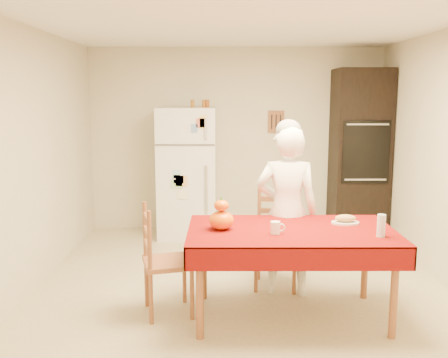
{
  "coord_description": "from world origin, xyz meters",
  "views": [
    {
      "loc": [
        -0.18,
        -4.64,
        1.84
      ],
      "look_at": [
        -0.17,
        0.2,
        1.04
      ],
      "focal_mm": 40.0,
      "sensor_mm": 36.0,
      "label": 1
    }
  ],
  "objects_px": {
    "bread_plate": "(345,223)",
    "oven_cabinet": "(359,153)",
    "seated_woman": "(287,212)",
    "coffee_mug": "(275,228)",
    "refrigerator": "(187,172)",
    "wine_glass": "(381,226)",
    "chair_far": "(277,235)",
    "dining_table": "(291,237)",
    "pumpkin_lower": "(221,220)",
    "chair_left": "(160,257)"
  },
  "relations": [
    {
      "from": "seated_woman",
      "to": "refrigerator",
      "type": "bearing_deg",
      "value": -55.82
    },
    {
      "from": "oven_cabinet",
      "to": "seated_woman",
      "type": "xyz_separation_m",
      "value": [
        -1.22,
        -2.07,
        -0.31
      ]
    },
    {
      "from": "wine_glass",
      "to": "chair_far",
      "type": "bearing_deg",
      "value": 126.47
    },
    {
      "from": "chair_left",
      "to": "wine_glass",
      "type": "bearing_deg",
      "value": -113.35
    },
    {
      "from": "pumpkin_lower",
      "to": "wine_glass",
      "type": "height_order",
      "value": "wine_glass"
    },
    {
      "from": "chair_left",
      "to": "pumpkin_lower",
      "type": "relative_size",
      "value": 4.61
    },
    {
      "from": "bread_plate",
      "to": "oven_cabinet",
      "type": "bearing_deg",
      "value": 72.47
    },
    {
      "from": "dining_table",
      "to": "seated_woman",
      "type": "distance_m",
      "value": 0.52
    },
    {
      "from": "wine_glass",
      "to": "bread_plate",
      "type": "bearing_deg",
      "value": 114.64
    },
    {
      "from": "refrigerator",
      "to": "bread_plate",
      "type": "relative_size",
      "value": 7.08
    },
    {
      "from": "coffee_mug",
      "to": "pumpkin_lower",
      "type": "xyz_separation_m",
      "value": [
        -0.43,
        0.14,
        0.03
      ]
    },
    {
      "from": "refrigerator",
      "to": "coffee_mug",
      "type": "bearing_deg",
      "value": -71.66
    },
    {
      "from": "refrigerator",
      "to": "seated_woman",
      "type": "distance_m",
      "value": 2.28
    },
    {
      "from": "wine_glass",
      "to": "bread_plate",
      "type": "height_order",
      "value": "wine_glass"
    },
    {
      "from": "chair_far",
      "to": "seated_woman",
      "type": "height_order",
      "value": "seated_woman"
    },
    {
      "from": "oven_cabinet",
      "to": "refrigerator",
      "type": "bearing_deg",
      "value": -178.82
    },
    {
      "from": "chair_far",
      "to": "refrigerator",
      "type": "bearing_deg",
      "value": 127.43
    },
    {
      "from": "chair_far",
      "to": "wine_glass",
      "type": "distance_m",
      "value": 1.24
    },
    {
      "from": "coffee_mug",
      "to": "pumpkin_lower",
      "type": "relative_size",
      "value": 0.48
    },
    {
      "from": "chair_left",
      "to": "seated_woman",
      "type": "xyz_separation_m",
      "value": [
        1.12,
        0.45,
        0.28
      ]
    },
    {
      "from": "refrigerator",
      "to": "coffee_mug",
      "type": "distance_m",
      "value": 2.81
    },
    {
      "from": "seated_woman",
      "to": "coffee_mug",
      "type": "height_order",
      "value": "seated_woman"
    },
    {
      "from": "refrigerator",
      "to": "oven_cabinet",
      "type": "height_order",
      "value": "oven_cabinet"
    },
    {
      "from": "oven_cabinet",
      "to": "bread_plate",
      "type": "bearing_deg",
      "value": -107.53
    },
    {
      "from": "seated_woman",
      "to": "wine_glass",
      "type": "height_order",
      "value": "seated_woman"
    },
    {
      "from": "refrigerator",
      "to": "chair_far",
      "type": "relative_size",
      "value": 1.79
    },
    {
      "from": "pumpkin_lower",
      "to": "bread_plate",
      "type": "distance_m",
      "value": 1.08
    },
    {
      "from": "chair_left",
      "to": "oven_cabinet",
      "type": "bearing_deg",
      "value": -57.21
    },
    {
      "from": "dining_table",
      "to": "bread_plate",
      "type": "height_order",
      "value": "bread_plate"
    },
    {
      "from": "oven_cabinet",
      "to": "dining_table",
      "type": "xyz_separation_m",
      "value": [
        -1.25,
        -2.58,
        -0.41
      ]
    },
    {
      "from": "chair_left",
      "to": "coffee_mug",
      "type": "height_order",
      "value": "chair_left"
    },
    {
      "from": "oven_cabinet",
      "to": "bread_plate",
      "type": "relative_size",
      "value": 9.17
    },
    {
      "from": "coffee_mug",
      "to": "pumpkin_lower",
      "type": "distance_m",
      "value": 0.45
    },
    {
      "from": "chair_far",
      "to": "oven_cabinet",
      "type": "bearing_deg",
      "value": 63.47
    },
    {
      "from": "refrigerator",
      "to": "bread_plate",
      "type": "distance_m",
      "value": 2.8
    },
    {
      "from": "dining_table",
      "to": "pumpkin_lower",
      "type": "height_order",
      "value": "pumpkin_lower"
    },
    {
      "from": "oven_cabinet",
      "to": "pumpkin_lower",
      "type": "height_order",
      "value": "oven_cabinet"
    },
    {
      "from": "dining_table",
      "to": "chair_left",
      "type": "xyz_separation_m",
      "value": [
        -1.09,
        0.06,
        -0.18
      ]
    },
    {
      "from": "refrigerator",
      "to": "seated_woman",
      "type": "bearing_deg",
      "value": -62.35
    },
    {
      "from": "dining_table",
      "to": "chair_far",
      "type": "bearing_deg",
      "value": 92.88
    },
    {
      "from": "oven_cabinet",
      "to": "seated_woman",
      "type": "distance_m",
      "value": 2.42
    },
    {
      "from": "oven_cabinet",
      "to": "chair_far",
      "type": "distance_m",
      "value": 2.32
    },
    {
      "from": "refrigerator",
      "to": "bread_plate",
      "type": "bearing_deg",
      "value": -57.15
    },
    {
      "from": "oven_cabinet",
      "to": "bread_plate",
      "type": "distance_m",
      "value": 2.54
    },
    {
      "from": "dining_table",
      "to": "wine_glass",
      "type": "bearing_deg",
      "value": -18.1
    },
    {
      "from": "chair_far",
      "to": "chair_left",
      "type": "distance_m",
      "value": 1.25
    },
    {
      "from": "dining_table",
      "to": "chair_left",
      "type": "height_order",
      "value": "chair_left"
    },
    {
      "from": "chair_left",
      "to": "bread_plate",
      "type": "relative_size",
      "value": 3.96
    },
    {
      "from": "coffee_mug",
      "to": "dining_table",
      "type": "bearing_deg",
      "value": 43.52
    },
    {
      "from": "chair_far",
      "to": "coffee_mug",
      "type": "xyz_separation_m",
      "value": [
        -0.11,
        -0.88,
        0.3
      ]
    }
  ]
}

